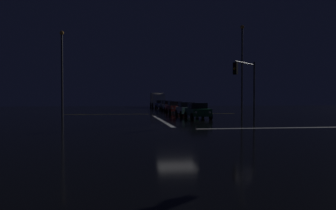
% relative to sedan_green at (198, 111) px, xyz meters
% --- Properties ---
extents(ground, '(120.00, 120.00, 0.10)m').
position_rel_sedan_green_xyz_m(ground, '(-3.82, -10.46, -0.85)').
color(ground, black).
extents(stop_line_north, '(0.35, 14.97, 0.01)m').
position_rel_sedan_green_xyz_m(stop_line_north, '(-3.82, -1.75, -0.80)').
color(stop_line_north, white).
rests_on(stop_line_north, ground).
extents(centre_line_ns, '(22.00, 0.15, 0.01)m').
position_rel_sedan_green_xyz_m(centre_line_ns, '(-3.82, 9.85, -0.80)').
color(centre_line_ns, yellow).
rests_on(centre_line_ns, ground).
extents(crosswalk_bar_east, '(14.97, 0.40, 0.01)m').
position_rel_sedan_green_xyz_m(crosswalk_bar_east, '(4.99, -10.46, -0.80)').
color(crosswalk_bar_east, white).
rests_on(crosswalk_bar_east, ground).
extents(sedan_green, '(2.02, 4.33, 1.57)m').
position_rel_sedan_green_xyz_m(sedan_green, '(0.00, 0.00, 0.00)').
color(sedan_green, '#14512D').
rests_on(sedan_green, ground).
extents(sedan_white, '(2.02, 4.33, 1.57)m').
position_rel_sedan_green_xyz_m(sedan_white, '(-0.09, 5.31, 0.00)').
color(sedan_white, silver).
rests_on(sedan_white, ground).
extents(sedan_red, '(2.02, 4.33, 1.57)m').
position_rel_sedan_green_xyz_m(sedan_red, '(-0.36, 12.00, 0.00)').
color(sedan_red, maroon).
rests_on(sedan_red, ground).
extents(sedan_silver, '(2.02, 4.33, 1.57)m').
position_rel_sedan_green_xyz_m(sedan_silver, '(-0.17, 18.78, 0.00)').
color(sedan_silver, '#B7B7BC').
rests_on(sedan_silver, ground).
extents(sedan_gray, '(2.02, 4.33, 1.57)m').
position_rel_sedan_green_xyz_m(sedan_gray, '(0.16, 24.86, 0.00)').
color(sedan_gray, slate).
rests_on(sedan_gray, ground).
extents(sedan_blue, '(2.02, 4.33, 1.57)m').
position_rel_sedan_green_xyz_m(sedan_blue, '(0.00, 31.45, 0.00)').
color(sedan_blue, navy).
rests_on(sedan_blue, ground).
extents(box_truck, '(2.68, 8.28, 3.08)m').
position_rel_sedan_green_xyz_m(box_truck, '(0.08, 39.40, 0.91)').
color(box_truck, beige).
rests_on(box_truck, ground).
extents(traffic_signal_ne, '(3.26, 3.26, 5.55)m').
position_rel_sedan_green_xyz_m(traffic_signal_ne, '(3.96, -2.68, 3.05)').
color(traffic_signal_ne, '#4C4C51').
rests_on(traffic_signal_ne, ground).
extents(streetlamp_left_near, '(0.44, 0.44, 9.07)m').
position_rel_sedan_green_xyz_m(streetlamp_left_near, '(-13.64, 3.85, 4.42)').
color(streetlamp_left_near, '#424247').
rests_on(streetlamp_left_near, ground).
extents(streetlamp_right_near, '(0.44, 0.44, 10.25)m').
position_rel_sedan_green_xyz_m(streetlamp_right_near, '(5.99, 3.85, 5.03)').
color(streetlamp_right_near, '#424247').
rests_on(streetlamp_right_near, ground).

